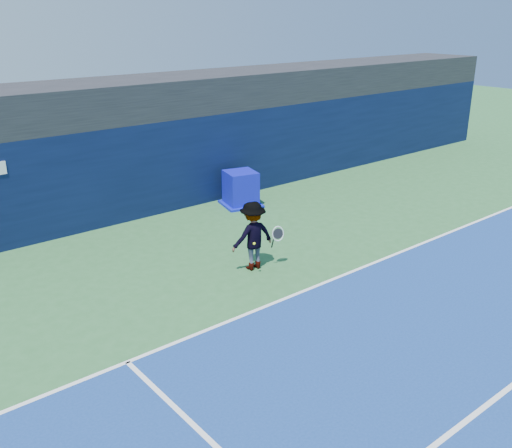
% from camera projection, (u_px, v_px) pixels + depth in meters
% --- Properties ---
extents(ground, '(80.00, 80.00, 0.00)m').
position_uv_depth(ground, '(419.00, 338.00, 11.60)').
color(ground, '#2D6433').
rests_on(ground, ground).
extents(baseline, '(24.00, 0.10, 0.01)m').
position_uv_depth(baseline, '(315.00, 287.00, 13.77)').
color(baseline, white).
rests_on(baseline, ground).
extents(stadium_band, '(36.00, 3.00, 1.20)m').
position_uv_depth(stadium_band, '(135.00, 98.00, 18.68)').
color(stadium_band, black).
rests_on(stadium_band, back_wall_assembly).
extents(back_wall_assembly, '(36.00, 1.03, 3.00)m').
position_uv_depth(back_wall_assembly, '(155.00, 166.00, 18.69)').
color(back_wall_assembly, black).
rests_on(back_wall_assembly, ground).
extents(equipment_cart, '(1.51, 1.51, 1.19)m').
position_uv_depth(equipment_cart, '(241.00, 190.00, 19.44)').
color(equipment_cart, '#0C0EAF').
rests_on(equipment_cart, ground).
extents(tennis_player, '(1.37, 0.79, 1.80)m').
position_uv_depth(tennis_player, '(253.00, 236.00, 14.48)').
color(tennis_player, silver).
rests_on(tennis_player, ground).
extents(tennis_ball, '(0.07, 0.07, 0.07)m').
position_uv_depth(tennis_ball, '(254.00, 244.00, 13.95)').
color(tennis_ball, '#E3FA1B').
rests_on(tennis_ball, ground).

